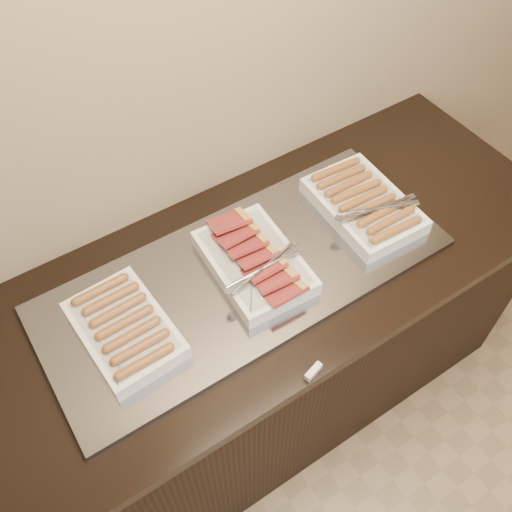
{
  "coord_description": "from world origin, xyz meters",
  "views": [
    {
      "loc": [
        -0.52,
        1.29,
        2.25
      ],
      "look_at": [
        0.03,
        2.13,
        0.97
      ],
      "focal_mm": 40.0,
      "sensor_mm": 36.0,
      "label": 1
    }
  ],
  "objects": [
    {
      "name": "counter",
      "position": [
        0.0,
        2.13,
        0.45
      ],
      "size": [
        2.06,
        0.76,
        0.9
      ],
      "color": "black",
      "rests_on": "ground"
    },
    {
      "name": "dish_center",
      "position": [
        0.02,
        2.13,
        0.95
      ],
      "size": [
        0.27,
        0.38,
        0.09
      ],
      "rotation": [
        0.0,
        0.0,
        -0.05
      ],
      "color": "silver",
      "rests_on": "warming_tray"
    },
    {
      "name": "label_holder",
      "position": [
        -0.03,
        1.77,
        0.91
      ],
      "size": [
        0.06,
        0.03,
        0.02
      ],
      "primitive_type": "cube",
      "rotation": [
        0.0,
        0.0,
        0.27
      ],
      "color": "silver",
      "rests_on": "counter"
    },
    {
      "name": "dish_left",
      "position": [
        -0.39,
        2.13,
        0.95
      ],
      "size": [
        0.23,
        0.33,
        0.07
      ],
      "rotation": [
        0.0,
        0.0,
        0.05
      ],
      "color": "silver",
      "rests_on": "warming_tray"
    },
    {
      "name": "warming_tray",
      "position": [
        -0.01,
        2.13,
        0.91
      ],
      "size": [
        1.2,
        0.5,
        0.02
      ],
      "primitive_type": "cube",
      "color": "gray",
      "rests_on": "counter"
    },
    {
      "name": "dish_right",
      "position": [
        0.43,
        2.13,
        0.95
      ],
      "size": [
        0.27,
        0.37,
        0.08
      ],
      "rotation": [
        0.0,
        0.0,
        -0.04
      ],
      "color": "silver",
      "rests_on": "warming_tray"
    }
  ]
}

